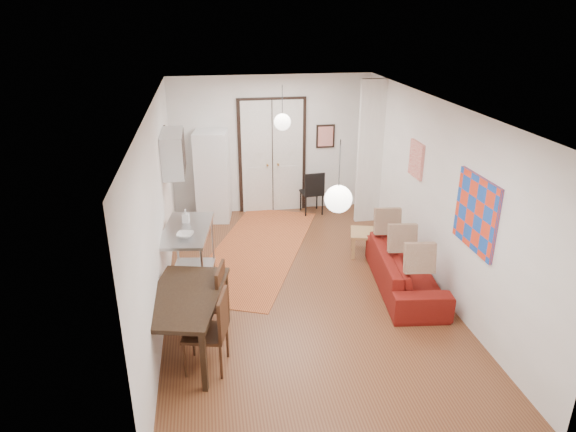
{
  "coord_description": "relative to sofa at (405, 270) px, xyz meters",
  "views": [
    {
      "loc": [
        -1.36,
        -7.0,
        4.17
      ],
      "look_at": [
        -0.22,
        0.02,
        1.25
      ],
      "focal_mm": 32.0,
      "sensor_mm": 36.0,
      "label": 1
    }
  ],
  "objects": [
    {
      "name": "floor",
      "position": [
        -1.61,
        0.25,
        -0.32
      ],
      "size": [
        7.0,
        7.0,
        0.0
      ],
      "primitive_type": "plane",
      "color": "brown",
      "rests_on": "ground"
    },
    {
      "name": "ceiling",
      "position": [
        -1.61,
        0.25,
        2.58
      ],
      "size": [
        4.2,
        7.0,
        0.02
      ],
      "primitive_type": "cube",
      "color": "white",
      "rests_on": "wall_back"
    },
    {
      "name": "wall_back",
      "position": [
        -1.61,
        3.75,
        1.13
      ],
      "size": [
        4.2,
        0.02,
        2.9
      ],
      "primitive_type": "cube",
      "color": "white",
      "rests_on": "floor"
    },
    {
      "name": "wall_front",
      "position": [
        -1.61,
        -3.25,
        1.13
      ],
      "size": [
        4.2,
        0.02,
        2.9
      ],
      "primitive_type": "cube",
      "color": "white",
      "rests_on": "floor"
    },
    {
      "name": "wall_left",
      "position": [
        -3.71,
        0.25,
        1.13
      ],
      "size": [
        0.02,
        7.0,
        2.9
      ],
      "primitive_type": "cube",
      "color": "white",
      "rests_on": "floor"
    },
    {
      "name": "wall_right",
      "position": [
        0.49,
        0.25,
        1.13
      ],
      "size": [
        0.02,
        7.0,
        2.9
      ],
      "primitive_type": "cube",
      "color": "white",
      "rests_on": "floor"
    },
    {
      "name": "double_doors",
      "position": [
        -1.61,
        3.7,
        0.88
      ],
      "size": [
        1.44,
        0.06,
        2.5
      ],
      "primitive_type": "cube",
      "color": "white",
      "rests_on": "wall_back"
    },
    {
      "name": "stub_partition",
      "position": [
        0.24,
        2.8,
        1.13
      ],
      "size": [
        0.5,
        0.1,
        2.9
      ],
      "primitive_type": "cube",
      "color": "white",
      "rests_on": "floor"
    },
    {
      "name": "wall_cabinet",
      "position": [
        -3.53,
        1.75,
        1.58
      ],
      "size": [
        0.35,
        1.0,
        0.7
      ],
      "primitive_type": "cube",
      "color": "silver",
      "rests_on": "wall_left"
    },
    {
      "name": "painting_popart",
      "position": [
        0.46,
        -1.0,
        1.33
      ],
      "size": [
        0.05,
        1.0,
        1.0
      ],
      "primitive_type": "cube",
      "color": "red",
      "rests_on": "wall_right"
    },
    {
      "name": "painting_abstract",
      "position": [
        0.46,
        1.05,
        1.48
      ],
      "size": [
        0.05,
        0.5,
        0.6
      ],
      "primitive_type": "cube",
      "color": "#F7E8CE",
      "rests_on": "wall_right"
    },
    {
      "name": "poster_back",
      "position": [
        -0.46,
        3.72,
        1.28
      ],
      "size": [
        0.4,
        0.03,
        0.5
      ],
      "primitive_type": "cube",
      "color": "red",
      "rests_on": "wall_back"
    },
    {
      "name": "print_left",
      "position": [
        -3.68,
        2.25,
        1.63
      ],
      "size": [
        0.03,
        0.44,
        0.54
      ],
      "primitive_type": "cube",
      "color": "olive",
      "rests_on": "wall_left"
    },
    {
      "name": "pendant_back",
      "position": [
        -1.61,
        2.25,
        1.94
      ],
      "size": [
        0.3,
        0.3,
        0.8
      ],
      "color": "white",
      "rests_on": "ceiling"
    },
    {
      "name": "pendant_front",
      "position": [
        -1.61,
        -1.75,
        1.94
      ],
      "size": [
        0.3,
        0.3,
        0.8
      ],
      "color": "white",
      "rests_on": "ceiling"
    },
    {
      "name": "kilim_rug",
      "position": [
        -2.18,
        1.72,
        -0.31
      ],
      "size": [
        2.89,
        4.28,
        0.01
      ],
      "primitive_type": "cube",
      "rotation": [
        0.0,
        0.0,
        -0.38
      ],
      "color": "#BA5F2E",
      "rests_on": "floor"
    },
    {
      "name": "sofa",
      "position": [
        0.0,
        0.0,
        0.0
      ],
      "size": [
        2.25,
        1.09,
        0.63
      ],
      "primitive_type": "imported",
      "rotation": [
        0.0,
        0.0,
        1.46
      ],
      "color": "maroon",
      "rests_on": "floor"
    },
    {
      "name": "coffee_table",
      "position": [
        -0.04,
        1.21,
        0.06
      ],
      "size": [
        1.09,
        0.78,
        0.44
      ],
      "rotation": [
        0.0,
        0.0,
        -0.27
      ],
      "color": "#A7774F",
      "rests_on": "floor"
    },
    {
      "name": "potted_plant",
      "position": [
        0.06,
        1.21,
        0.33
      ],
      "size": [
        0.46,
        0.42,
        0.42
      ],
      "primitive_type": "imported",
      "rotation": [
        0.0,
        0.0,
        -0.27
      ],
      "color": "#3A672E",
      "rests_on": "coffee_table"
    },
    {
      "name": "kitchen_counter",
      "position": [
        -3.35,
        0.51,
        0.38
      ],
      "size": [
        0.87,
        1.45,
        1.05
      ],
      "rotation": [
        0.0,
        0.0,
        -0.14
      ],
      "color": "#ADAFB2",
      "rests_on": "floor"
    },
    {
      "name": "bowl",
      "position": [
        -3.36,
        0.21,
        0.76
      ],
      "size": [
        0.29,
        0.29,
        0.06
      ],
      "primitive_type": "imported",
      "rotation": [
        0.0,
        0.0,
        -0.21
      ],
      "color": "silver",
      "rests_on": "kitchen_counter"
    },
    {
      "name": "soap_bottle",
      "position": [
        -3.36,
        0.76,
        0.84
      ],
      "size": [
        0.12,
        0.12,
        0.22
      ],
      "primitive_type": "imported",
      "rotation": [
        0.0,
        0.0,
        -0.21
      ],
      "color": "teal",
      "rests_on": "kitchen_counter"
    },
    {
      "name": "fridge",
      "position": [
        -2.89,
        3.4,
        0.62
      ],
      "size": [
        0.74,
        0.74,
        1.87
      ],
      "primitive_type": "cube",
      "rotation": [
        0.0,
        0.0,
        -0.14
      ],
      "color": "white",
      "rests_on": "floor"
    },
    {
      "name": "dining_table",
      "position": [
        -3.36,
        -1.11,
        0.43
      ],
      "size": [
        1.2,
        1.68,
        0.84
      ],
      "rotation": [
        0.0,
        0.0,
        -0.23
      ],
      "color": "black",
      "rests_on": "floor"
    },
    {
      "name": "dining_chair_near",
      "position": [
        -3.13,
        -0.65,
        0.29
      ],
      "size": [
        0.6,
        0.76,
        1.04
      ],
      "rotation": [
        0.0,
        0.0,
        -1.8
      ],
      "color": "#371C11",
      "rests_on": "floor"
    },
    {
      "name": "dining_chair_far",
      "position": [
        -3.13,
        -1.35,
        0.29
      ],
      "size": [
        0.6,
        0.76,
        1.04
      ],
      "rotation": [
        0.0,
        0.0,
        -1.8
      ],
      "color": "#371C11",
      "rests_on": "floor"
    },
    {
      "name": "black_side_chair",
      "position": [
        -0.81,
        3.49,
        0.24
      ],
      "size": [
        0.48,
        0.48,
        0.95
      ],
      "rotation": [
        0.0,
        0.0,
        3.25
      ],
      "color": "black",
      "rests_on": "floor"
    }
  ]
}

